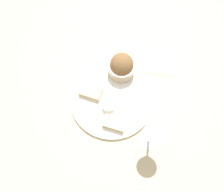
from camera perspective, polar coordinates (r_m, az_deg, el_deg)
ground_plane at (r=0.92m, az=-0.00°, el=-0.83°), size 4.00×4.00×0.00m
dinner_plate at (r=0.92m, az=-0.00°, el=-0.67°), size 0.35×0.35×0.01m
salad_bowl at (r=0.93m, az=2.54°, el=7.78°), size 0.12×0.12×0.11m
sauce_ramekin at (r=0.88m, az=-0.87°, el=-2.55°), size 0.05×0.05×0.03m
cheese_toast_near at (r=0.91m, az=-5.58°, el=1.03°), size 0.10×0.08×0.03m
cheese_toast_far at (r=0.86m, az=0.67°, el=-7.14°), size 0.10×0.07×0.03m
wine_glass at (r=0.76m, az=10.92°, el=-9.70°), size 0.08×0.08×0.18m
napkin at (r=1.03m, az=12.15°, el=8.90°), size 0.17×0.16×0.01m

